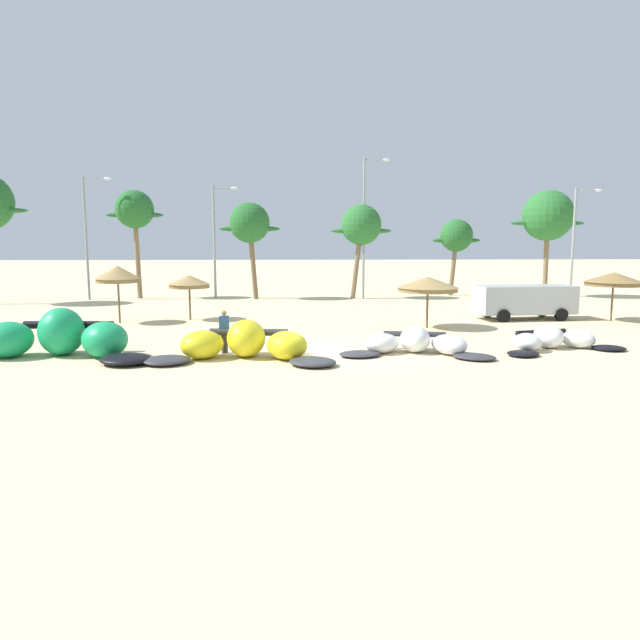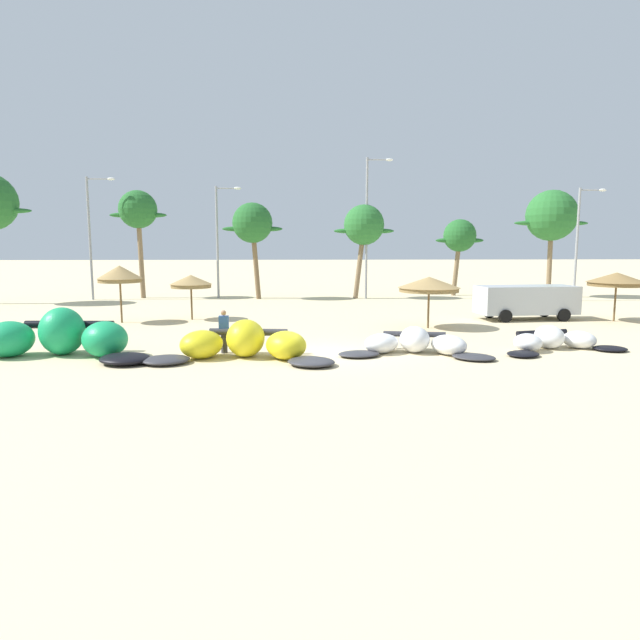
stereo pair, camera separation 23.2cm
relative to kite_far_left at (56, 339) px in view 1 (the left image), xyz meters
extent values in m
plane|color=beige|center=(9.48, 0.13, -0.67)|extent=(260.00, 260.00, 0.00)
ellipsoid|color=#199E5B|center=(-1.75, 0.08, -0.02)|extent=(2.34, 2.37, 1.30)
ellipsoid|color=#199E5B|center=(0.02, 0.43, 0.21)|extent=(1.67, 1.85, 1.76)
ellipsoid|color=#199E5B|center=(1.74, -0.11, -0.02)|extent=(2.28, 2.34, 1.30)
ellipsoid|color=black|center=(2.80, -1.33, -0.50)|extent=(2.25, 2.15, 0.35)
cylinder|color=black|center=(0.05, 1.04, 0.36)|extent=(3.36, 0.48, 0.30)
cube|color=black|center=(0.01, 0.25, 0.21)|extent=(1.25, 0.70, 0.04)
ellipsoid|color=#333338|center=(4.20, -1.40, -0.54)|extent=(1.92, 1.73, 0.27)
ellipsoid|color=yellow|center=(5.27, -0.50, -0.17)|extent=(2.11, 2.14, 1.01)
ellipsoid|color=yellow|center=(6.83, -0.28, 0.01)|extent=(1.55, 1.77, 1.36)
ellipsoid|color=yellow|center=(8.30, -0.82, -0.17)|extent=(2.00, 2.10, 1.01)
ellipsoid|color=#333338|center=(9.16, -1.94, -0.54)|extent=(2.07, 1.96, 0.27)
cylinder|color=#333338|center=(6.89, 0.29, 0.14)|extent=(2.93, 0.58, 0.27)
cube|color=#333338|center=(6.81, -0.44, 0.01)|extent=(1.12, 0.70, 0.04)
ellipsoid|color=#333338|center=(10.94, -0.49, -0.57)|extent=(1.70, 1.37, 0.20)
ellipsoid|color=white|center=(11.87, 0.19, -0.31)|extent=(1.88, 1.88, 0.73)
ellipsoid|color=white|center=(13.14, 0.28, -0.18)|extent=(1.38, 1.70, 0.99)
ellipsoid|color=white|center=(14.31, -0.25, -0.31)|extent=(1.66, 1.86, 0.73)
ellipsoid|color=#333338|center=(14.95, -1.20, -0.57)|extent=(1.89, 1.74, 0.20)
cylinder|color=#333338|center=(13.24, 0.80, -0.07)|extent=(2.38, 0.63, 0.22)
cube|color=#333338|center=(13.12, 0.13, -0.18)|extent=(0.95, 0.69, 0.04)
ellipsoid|color=black|center=(16.94, -0.70, -0.58)|extent=(1.64, 1.59, 0.18)
ellipsoid|color=white|center=(17.49, 0.24, -0.33)|extent=(1.46, 1.57, 0.69)
ellipsoid|color=white|center=(18.57, 0.80, -0.21)|extent=(1.33, 1.48, 0.92)
ellipsoid|color=white|center=(19.78, 0.78, -0.33)|extent=(1.65, 1.64, 0.69)
ellipsoid|color=black|center=(20.69, 0.18, -0.58)|extent=(1.38, 1.21, 0.18)
cylinder|color=black|center=(18.47, 1.23, -0.11)|extent=(2.24, 0.72, 0.21)
cube|color=black|center=(18.60, 0.67, -0.21)|extent=(0.90, 0.63, 0.04)
cylinder|color=brown|center=(-0.41, 8.93, 0.48)|extent=(0.10, 0.10, 2.30)
cone|color=#9E7F4C|center=(-0.41, 8.93, 1.97)|extent=(2.29, 2.29, 0.68)
cylinder|color=olive|center=(-0.41, 8.93, 1.53)|extent=(2.17, 2.17, 0.20)
cylinder|color=brown|center=(3.02, 10.01, 0.29)|extent=(0.10, 0.10, 1.93)
cone|color=#9E7F4C|center=(3.02, 10.01, 1.50)|extent=(2.25, 2.25, 0.50)
cylinder|color=olive|center=(3.02, 10.01, 1.15)|extent=(2.14, 2.14, 0.20)
cylinder|color=brown|center=(15.12, 6.35, 0.31)|extent=(0.10, 0.10, 1.97)
cone|color=#9E7F4C|center=(15.12, 6.35, 1.57)|extent=(3.01, 3.01, 0.53)
cylinder|color=olive|center=(15.12, 6.35, 1.20)|extent=(2.86, 2.86, 0.20)
cylinder|color=brown|center=(25.58, 8.31, 0.37)|extent=(0.10, 0.10, 2.08)
cone|color=olive|center=(25.58, 8.31, 1.66)|extent=(2.98, 2.98, 0.52)
cylinder|color=brown|center=(25.58, 8.31, 1.30)|extent=(2.83, 2.83, 0.20)
cube|color=#B2B7BC|center=(21.16, 9.21, 0.42)|extent=(5.41, 2.41, 1.50)
cube|color=black|center=(19.71, 9.09, 0.68)|extent=(1.47, 2.04, 0.56)
cylinder|color=black|center=(19.61, 8.09, -0.33)|extent=(0.70, 0.30, 0.68)
cylinder|color=black|center=(19.45, 10.06, -0.33)|extent=(0.70, 0.30, 0.68)
cylinder|color=black|center=(22.86, 8.36, -0.33)|extent=(0.70, 0.30, 0.68)
cylinder|color=black|center=(22.70, 10.33, -0.33)|extent=(0.70, 0.30, 0.68)
cylinder|color=#383842|center=(5.96, 0.44, -0.25)|extent=(0.24, 0.24, 0.85)
cube|color=#2D51A8|center=(5.96, 0.44, 0.46)|extent=(0.36, 0.22, 0.56)
sphere|color=#9E7051|center=(5.96, 0.44, 0.85)|extent=(0.20, 0.20, 0.20)
ellipsoid|color=#236028|center=(-10.47, 18.84, 5.64)|extent=(2.72, 0.50, 0.36)
cylinder|color=#7F6647|center=(-3.01, 22.66, 2.66)|extent=(0.50, 0.36, 6.67)
sphere|color=#236028|center=(-3.08, 22.66, 5.99)|extent=(2.83, 2.83, 2.83)
ellipsoid|color=#236028|center=(-4.21, 22.66, 5.57)|extent=(1.98, 0.50, 0.36)
ellipsoid|color=#236028|center=(-1.95, 22.66, 5.57)|extent=(1.98, 0.50, 0.36)
cylinder|color=brown|center=(5.72, 21.59, 2.15)|extent=(0.75, 0.36, 5.65)
sphere|color=#236028|center=(5.52, 21.59, 4.97)|extent=(2.97, 2.97, 2.97)
ellipsoid|color=#236028|center=(4.33, 21.59, 4.52)|extent=(2.08, 0.50, 0.36)
ellipsoid|color=#236028|center=(6.71, 21.59, 4.52)|extent=(2.08, 0.50, 0.36)
cylinder|color=#7F6647|center=(13.52, 21.64, 2.08)|extent=(0.96, 0.36, 5.51)
sphere|color=#286B2D|center=(13.82, 21.64, 4.84)|extent=(3.02, 3.02, 3.02)
ellipsoid|color=#286B2D|center=(12.61, 21.64, 4.38)|extent=(2.11, 0.50, 0.36)
ellipsoid|color=#286B2D|center=(15.03, 21.64, 4.38)|extent=(2.11, 0.50, 0.36)
cylinder|color=#7F6647|center=(21.55, 23.80, 1.71)|extent=(0.73, 0.36, 4.77)
sphere|color=#236028|center=(21.73, 23.80, 4.09)|extent=(2.57, 2.57, 2.57)
ellipsoid|color=#236028|center=(20.70, 23.80, 3.70)|extent=(1.80, 0.50, 0.36)
ellipsoid|color=#236028|center=(22.76, 23.80, 3.70)|extent=(1.80, 0.50, 0.36)
cylinder|color=#7F6647|center=(28.24, 21.91, 2.45)|extent=(0.43, 0.36, 6.25)
sphere|color=#286B2D|center=(28.20, 21.91, 5.57)|extent=(3.85, 3.85, 3.85)
ellipsoid|color=#286B2D|center=(26.66, 21.91, 5.00)|extent=(2.69, 0.50, 0.36)
ellipsoid|color=#286B2D|center=(29.74, 21.91, 5.00)|extent=(2.69, 0.50, 0.36)
cylinder|color=gray|center=(-6.32, 21.51, 3.78)|extent=(0.18, 0.18, 8.90)
cylinder|color=gray|center=(-5.45, 21.51, 8.08)|extent=(1.74, 0.10, 0.10)
ellipsoid|color=silver|center=(-4.58, 21.51, 8.08)|extent=(0.56, 0.24, 0.20)
cylinder|color=gray|center=(2.78, 22.57, 3.52)|extent=(0.18, 0.18, 8.38)
cylinder|color=gray|center=(3.58, 22.57, 7.56)|extent=(1.60, 0.10, 0.10)
ellipsoid|color=silver|center=(4.38, 22.57, 7.56)|extent=(0.56, 0.24, 0.20)
cylinder|color=gray|center=(13.97, 21.34, 4.50)|extent=(0.18, 0.18, 10.35)
cylinder|color=gray|center=(14.78, 21.34, 9.53)|extent=(1.62, 0.10, 0.10)
ellipsoid|color=silver|center=(15.59, 21.34, 9.53)|extent=(0.56, 0.24, 0.20)
cylinder|color=gray|center=(28.90, 19.19, 3.35)|extent=(0.18, 0.18, 8.04)
cylinder|color=gray|center=(29.72, 19.19, 7.22)|extent=(1.63, 0.10, 0.10)
ellipsoid|color=silver|center=(30.54, 19.19, 7.22)|extent=(0.56, 0.24, 0.20)
camera|label=1|loc=(8.39, -20.30, 3.37)|focal=31.30mm
camera|label=2|loc=(8.62, -20.31, 3.37)|focal=31.30mm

